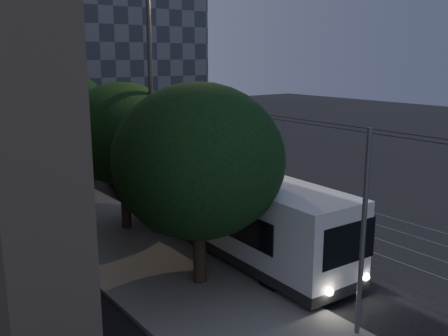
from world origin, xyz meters
name	(u,v)px	position (x,y,z in m)	size (l,w,h in m)	color
ground	(264,215)	(0.00, 0.00, 0.00)	(120.00, 120.00, 0.00)	black
sidewalk	(4,165)	(-7.50, 20.00, 0.07)	(5.00, 90.00, 0.15)	slate
tram_rails	(129,151)	(2.50, 20.00, 0.01)	(4.52, 90.00, 0.02)	gray
overhead_wires	(36,116)	(-4.97, 20.00, 3.47)	(2.23, 90.00, 6.00)	black
building_distant_right	(115,28)	(18.00, 55.00, 12.00)	(22.00, 18.00, 24.00)	#393F48
trolleybus	(226,206)	(-4.10, -2.26, 1.76)	(3.15, 12.87, 5.63)	silver
pickup_silver	(133,178)	(-3.04, 8.28, 0.71)	(2.36, 5.12, 1.42)	#AFB2B7
car_white_a	(77,164)	(-4.30, 14.00, 0.79)	(1.86, 4.63, 1.58)	white
car_white_b	(51,142)	(-2.70, 24.00, 0.73)	(2.04, 5.02, 1.46)	silver
car_white_c	(25,141)	(-4.30, 26.12, 0.73)	(1.54, 4.40, 1.45)	silver
car_white_d	(16,129)	(-2.83, 34.49, 0.67)	(1.59, 3.96, 1.35)	white
tree_0	(199,161)	(-7.00, -4.59, 4.43)	(5.73, 5.73, 7.02)	black
tree_1	(123,134)	(-6.50, 2.10, 4.46)	(5.00, 5.00, 6.73)	black
tree_2	(60,115)	(-6.50, 10.07, 4.57)	(5.56, 5.56, 7.08)	black
tree_3	(5,98)	(-6.50, 22.00, 4.74)	(5.45, 5.45, 7.21)	black
streetlamp_near	(160,80)	(-5.37, 0.71, 6.83)	(2.73, 0.44, 11.48)	#59595B
streetlamp_far	(17,81)	(-5.39, 22.80, 5.90)	(2.37, 0.44, 9.77)	#59595B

